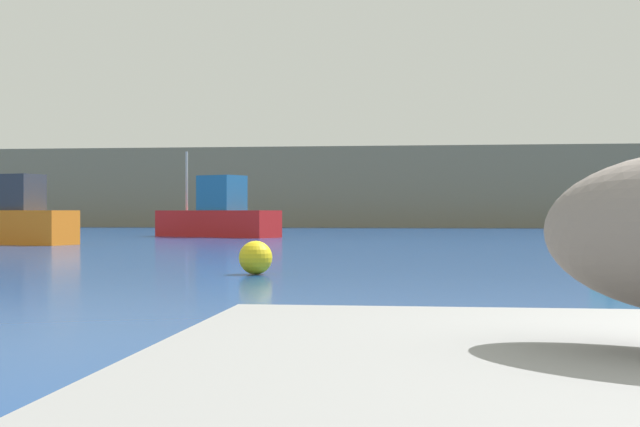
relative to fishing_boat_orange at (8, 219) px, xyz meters
The scene contains 4 objects.
hillside_backdrop 47.01m from the fishing_boat_orange, 67.18° to the left, with size 140.00×11.29×6.35m, color #7F755B.
fishing_boat_orange is the anchor object (origin of this frame).
fishing_boat_red 12.20m from the fishing_boat_orange, 62.33° to the left, with size 6.75×4.64×4.28m.
mooring_buoy 19.99m from the fishing_boat_orange, 50.74° to the right, with size 0.67×0.67×0.67m, color yellow.
Camera 1 is at (-2.07, -3.37, 1.26)m, focal length 51.64 mm.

